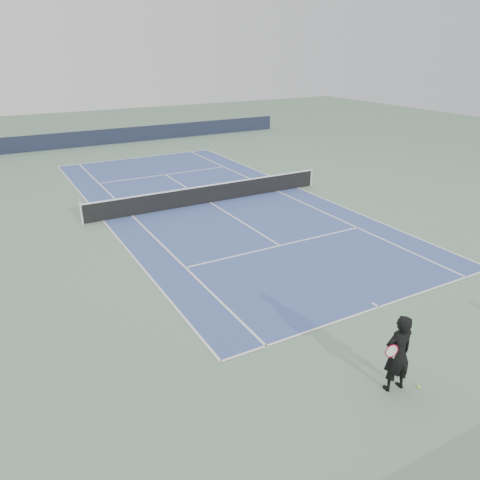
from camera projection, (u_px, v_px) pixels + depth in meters
ground at (210, 203)px, 23.97m from camera, size 80.00×80.00×0.00m
court_surface at (210, 203)px, 23.97m from camera, size 10.97×23.77×0.01m
tennis_net at (210, 193)px, 23.78m from camera, size 12.90×0.10×1.07m
windscreen_far at (114, 136)px, 38.14m from camera, size 30.00×0.25×1.20m
tennis_player at (398, 353)px, 10.65m from camera, size 0.85×0.63×1.97m
tennis_ball at (419, 387)px, 11.01m from camera, size 0.07×0.07×0.07m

